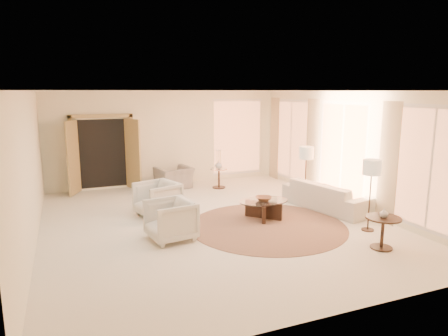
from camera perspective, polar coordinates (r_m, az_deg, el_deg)
name	(u,v)px	position (r m, az deg, el deg)	size (l,w,h in m)	color
room	(213,159)	(8.39, -1.52, 1.33)	(7.04, 8.04, 2.83)	silver
windows_right	(344,151)	(10.19, 16.79, 2.29)	(0.10, 6.40, 2.40)	#FF9F66
window_back_corner	(238,137)	(12.88, 1.95, 4.46)	(1.70, 0.10, 2.40)	#FF9F66
curtains_right	(321,149)	(10.88, 13.62, 2.70)	(0.06, 5.20, 2.60)	#C7B58D
french_doors	(103,154)	(11.74, -16.89, 1.97)	(1.95, 0.66, 2.16)	tan
area_rug	(267,226)	(8.55, 6.23, -8.18)	(3.31, 3.31, 0.01)	#462C20
sofa	(327,195)	(9.94, 14.53, -3.81)	(2.25, 0.88, 0.66)	beige
armchair_left	(157,198)	(9.16, -9.50, -4.18)	(0.84, 0.79, 0.87)	beige
armchair_right	(170,218)	(7.70, -7.67, -7.11)	(0.82, 0.77, 0.85)	beige
accent_chair	(174,174)	(11.72, -7.16, -0.88)	(0.96, 0.62, 0.84)	gray
coffee_table	(264,207)	(8.94, 5.67, -5.60)	(1.29, 1.29, 0.41)	black
end_table	(383,227)	(7.76, 21.74, -7.85)	(0.62, 0.62, 0.59)	black
side_table	(219,176)	(11.68, -0.73, -1.18)	(0.50, 0.50, 0.58)	#31231C
floor_lamp_near	(306,156)	(9.98, 11.69, 1.76)	(0.36, 0.36, 1.47)	#31231C
floor_lamp_far	(372,171)	(8.44, 20.35, -0.35)	(0.35, 0.35, 1.46)	#31231C
bowl	(264,199)	(8.89, 5.70, -4.37)	(0.36, 0.36, 0.09)	brown
end_vase	(384,213)	(7.68, 21.88, -6.00)	(0.16, 0.16, 0.16)	silver
side_vase	(219,165)	(11.61, -0.74, 0.50)	(0.23, 0.23, 0.24)	silver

